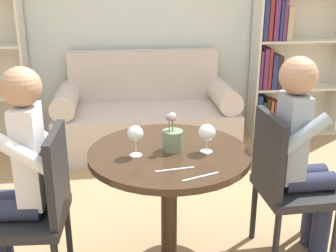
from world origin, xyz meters
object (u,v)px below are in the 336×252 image
(wine_glass_right, at_px, (207,133))
(flower_vase, at_px, (173,138))
(person_left, at_px, (17,180))
(person_right, at_px, (303,154))
(couch, at_px, (146,117))
(bookshelf_right, at_px, (283,65))
(wine_glass_left, at_px, (135,134))
(chair_left, at_px, (38,205))
(chair_right, at_px, (285,181))

(wine_glass_right, bearing_deg, flower_vase, 164.56)
(person_left, height_order, person_right, person_left)
(couch, relative_size, bookshelf_right, 1.14)
(couch, height_order, wine_glass_left, couch)
(person_left, bearing_deg, couch, 161.18)
(person_left, distance_m, person_right, 1.56)
(chair_left, height_order, flower_vase, flower_vase)
(couch, bearing_deg, wine_glass_left, -95.23)
(person_right, bearing_deg, bookshelf_right, -20.59)
(wine_glass_left, bearing_deg, bookshelf_right, 53.27)
(person_right, distance_m, wine_glass_right, 0.63)
(person_left, xyz_separation_m, person_right, (1.56, 0.12, 0.01))
(bookshelf_right, xyz_separation_m, wine_glass_right, (-1.26, -2.18, 0.11))
(bookshelf_right, xyz_separation_m, chair_right, (-0.77, -2.07, -0.24))
(chair_left, height_order, wine_glass_right, wine_glass_right)
(chair_left, xyz_separation_m, chair_right, (1.38, 0.12, 0.00))
(chair_left, distance_m, person_left, 0.17)
(bookshelf_right, distance_m, chair_left, 3.07)
(wine_glass_right, bearing_deg, chair_left, -179.74)
(wine_glass_right, bearing_deg, bookshelf_right, 59.92)
(chair_left, relative_size, wine_glass_right, 5.92)
(person_left, xyz_separation_m, flower_vase, (0.80, 0.04, 0.17))
(bookshelf_right, xyz_separation_m, wine_glass_left, (-1.63, -2.18, 0.13))
(bookshelf_right, bearing_deg, chair_right, -110.33)
(chair_right, relative_size, person_right, 0.74)
(chair_left, distance_m, wine_glass_left, 0.63)
(chair_right, bearing_deg, flower_vase, 93.43)
(bookshelf_right, xyz_separation_m, chair_left, (-2.14, -2.19, -0.24))
(person_left, bearing_deg, wine_glass_right, 93.12)
(couch, bearing_deg, bookshelf_right, 10.42)
(couch, xyz_separation_m, chair_right, (0.69, -1.80, 0.18))
(bookshelf_right, height_order, person_left, bookshelf_right)
(wine_glass_left, distance_m, wine_glass_right, 0.37)
(person_right, bearing_deg, person_left, 91.89)
(wine_glass_right, relative_size, flower_vase, 0.72)
(couch, distance_m, person_right, 1.98)
(couch, distance_m, bookshelf_right, 1.54)
(couch, xyz_separation_m, wine_glass_right, (0.19, -1.91, 0.54))
(bookshelf_right, xyz_separation_m, person_left, (-2.23, -2.18, -0.10))
(wine_glass_right, distance_m, flower_vase, 0.18)
(chair_left, xyz_separation_m, person_left, (-0.09, 0.01, 0.15))
(wine_glass_left, bearing_deg, person_left, 179.26)
(couch, bearing_deg, chair_left, -109.76)
(chair_right, bearing_deg, wine_glass_left, 95.40)
(bookshelf_right, distance_m, wine_glass_left, 2.73)
(chair_left, bearing_deg, wine_glass_left, 93.55)
(couch, bearing_deg, flower_vase, -89.40)
(chair_right, xyz_separation_m, wine_glass_left, (-0.86, -0.12, 0.37))
(couch, xyz_separation_m, wine_glass_left, (-0.18, -1.92, 0.55))
(chair_right, height_order, flower_vase, flower_vase)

